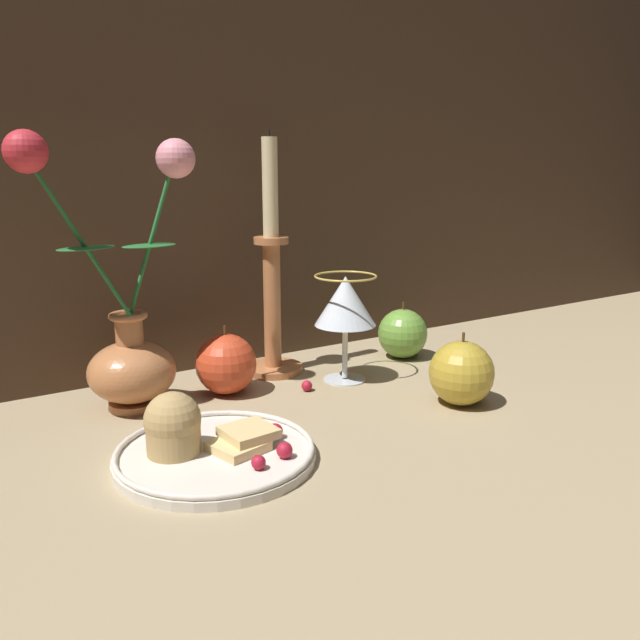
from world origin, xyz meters
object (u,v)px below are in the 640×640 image
Objects in this scene: candlestick at (272,291)px; apple_near_glass at (461,373)px; apple_beside_vase at (403,334)px; apple_at_table_edge at (226,364)px; plate_with_pastries at (205,444)px; vase at (128,335)px; wine_glass at (345,304)px.

candlestick is 3.67× the size of apple_near_glass.
apple_beside_vase is at bearing 70.25° from apple_near_glass.
apple_at_table_edge reaches higher than apple_beside_vase.
candlestick is at bearing 48.08° from plate_with_pastries.
vase is 0.14m from apple_at_table_edge.
plate_with_pastries is 1.36× the size of wine_glass.
apple_at_table_edge is (-0.10, -0.05, -0.08)m from candlestick.
wine_glass is 1.61× the size of apple_near_glass.
apple_at_table_edge is at bearing 165.95° from wine_glass.
candlestick is at bearing 167.71° from apple_beside_vase.
vase is 0.42m from apple_near_glass.
apple_near_glass is at bearing -109.75° from apple_beside_vase.
candlestick is at bearing 9.60° from vase.
plate_with_pastries is 0.60× the size of candlestick.
vase reaches higher than apple_beside_vase.
vase is 0.96× the size of candlestick.
apple_near_glass is at bearing -30.31° from vase.
vase is at bearing 169.87° from wine_glass.
apple_near_glass is 1.01× the size of apple_at_table_edge.
wine_glass is (0.27, 0.14, 0.09)m from plate_with_pastries.
wine_glass reaches higher than apple_at_table_edge.
candlestick is at bearing 26.07° from apple_at_table_edge.
vase is at bearing 178.86° from apple_beside_vase.
apple_near_glass is (-0.07, -0.20, 0.00)m from apple_beside_vase.
apple_at_table_edge is at bearing 139.72° from apple_near_glass.
apple_near_glass is (0.14, -0.25, -0.08)m from candlestick.
apple_near_glass is at bearing -60.74° from candlestick.
apple_at_table_edge is (-0.24, 0.20, -0.00)m from apple_near_glass.
plate_with_pastries is 2.19× the size of apple_near_glass.
candlestick reaches higher than vase.
wine_glass is (0.29, -0.05, 0.02)m from vase.
apple_beside_vase is (0.21, -0.05, -0.08)m from candlestick.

